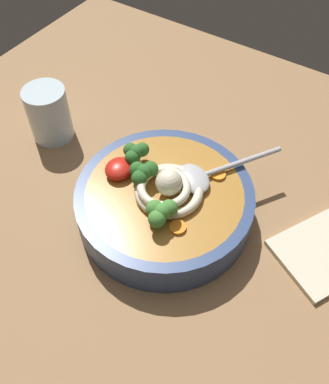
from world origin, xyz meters
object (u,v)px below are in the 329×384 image
object	(u,v)px
soup_bowl	(164,203)
soup_spoon	(202,176)
folded_napkin	(326,251)
drinking_glass	(49,114)
noodle_pile	(167,188)

from	to	relation	value
soup_bowl	soup_spoon	xyz separation A→B (cm)	(-5.04, 3.27, 3.55)
soup_spoon	folded_napkin	world-z (taller)	soup_spoon
drinking_glass	noodle_pile	bearing A→B (deg)	81.35
noodle_pile	soup_spoon	size ratio (longest dim) A/B	0.67
drinking_glass	folded_napkin	size ratio (longest dim) A/B	0.71
noodle_pile	soup_spoon	distance (cm)	5.81
drinking_glass	folded_napkin	world-z (taller)	drinking_glass
soup_spoon	drinking_glass	bearing A→B (deg)	124.87
folded_napkin	soup_bowl	bearing A→B (deg)	-73.04
soup_bowl	folded_napkin	xyz separation A→B (cm)	(-7.10, 23.29, -2.54)
noodle_pile	folded_napkin	world-z (taller)	noodle_pile
folded_napkin	soup_spoon	bearing A→B (deg)	-84.12
soup_spoon	soup_bowl	bearing A→B (deg)	180.00
noodle_pile	folded_napkin	bearing A→B (deg)	107.51
soup_spoon	noodle_pile	bearing A→B (deg)	-175.01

